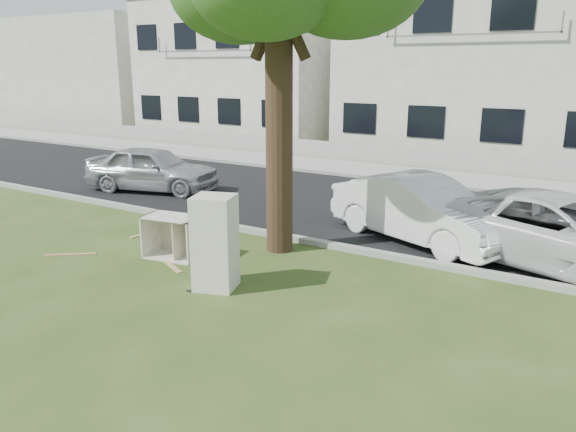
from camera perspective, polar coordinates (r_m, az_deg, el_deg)
The scene contains 17 objects.
ground at distance 9.93m, azimuth -4.59°, elevation -6.57°, with size 120.00×120.00×0.00m, color #2E4217.
road at distance 14.94m, azimuth 9.24°, elevation 0.71°, with size 120.00×7.00×0.01m, color black.
kerb_near at distance 11.87m, azimuth 2.48°, elevation -2.89°, with size 120.00×0.18×0.12m, color gray.
kerb_far at distance 18.19m, azimuth 13.64°, elevation 3.03°, with size 120.00×0.18×0.12m, color gray.
sidewalk at distance 19.54m, azimuth 15.02°, elevation 3.77°, with size 120.00×2.80×0.01m, color gray.
low_wall at distance 21.00m, azimuth 16.40°, elevation 5.38°, with size 120.00×0.15×0.70m, color gray.
townhouse_left at distance 30.45m, azimuth -3.24°, elevation 14.77°, with size 10.20×8.16×7.04m.
townhouse_center at distance 25.49m, azimuth 20.14°, elevation 14.32°, with size 11.22×8.16×7.44m.
filler_left at distance 40.50m, azimuth -19.68°, elevation 13.55°, with size 16.00×9.00×6.40m, color silver.
fridge at distance 9.42m, azimuth -7.42°, elevation -2.70°, with size 0.66×0.61×1.60m, color #B2ADA1.
cabinet at distance 11.19m, azimuth -11.57°, elevation -2.06°, with size 1.07×0.67×0.84m, color beige.
plank_a at distance 12.01m, azimuth -21.25°, elevation -3.66°, with size 1.00×0.08×0.02m, color #B57857.
plank_b at distance 10.83m, azimuth -11.80°, elevation -4.93°, with size 0.92×0.09×0.02m, color tan.
plank_c at distance 12.96m, azimuth -14.31°, elevation -1.75°, with size 0.78×0.09×0.02m, color tan.
car_center at distance 12.23m, azimuth 13.40°, elevation 0.64°, with size 1.47×4.23×1.39m, color white.
car_right at distance 11.52m, azimuth 25.84°, elevation -1.45°, with size 2.25×4.88×1.36m, color silver.
car_left at distance 17.28m, azimuth -13.60°, elevation 4.70°, with size 1.60×3.97×1.35m, color #9B9DA2.
Camera 1 is at (5.56, -7.38, 3.65)m, focal length 35.00 mm.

